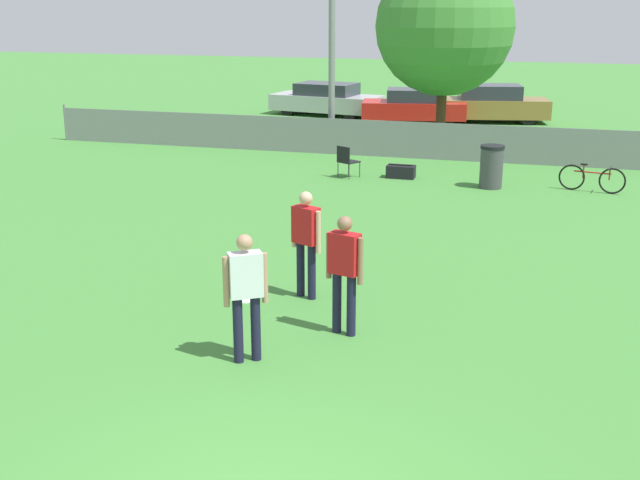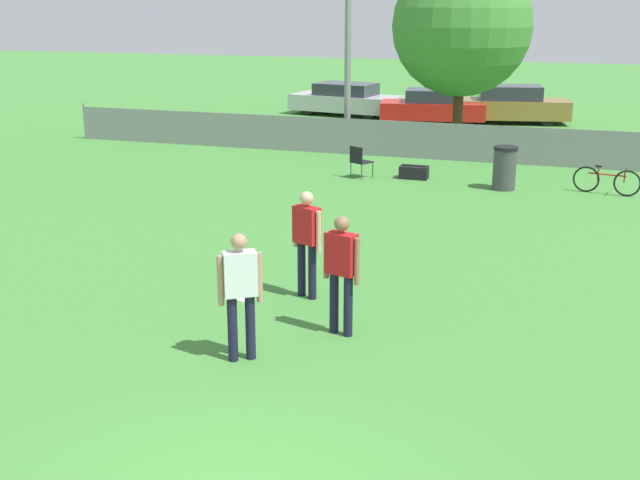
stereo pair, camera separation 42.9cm
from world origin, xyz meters
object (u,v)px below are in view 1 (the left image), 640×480
at_px(tree_near_pole, 445,26).
at_px(player_thrower_red, 306,236).
at_px(parked_car_red, 414,106).
at_px(parked_car_tan, 489,104).
at_px(parked_car_silver, 327,100).
at_px(gear_bag_sideline, 401,172).
at_px(frisbee_disc, 244,300).
at_px(player_receiver_white, 246,288).
at_px(player_defender_red, 344,266).
at_px(bicycle_sideline, 592,179).
at_px(folding_chair_sideline, 347,160).
at_px(trash_bin, 491,167).

height_order(tree_near_pole, player_thrower_red, tree_near_pole).
height_order(parked_car_red, parked_car_tan, parked_car_tan).
relative_size(player_thrower_red, parked_car_silver, 0.36).
distance_m(gear_bag_sideline, parked_car_silver, 12.47).
relative_size(frisbee_disc, gear_bag_sideline, 0.35).
bearing_deg(parked_car_red, frisbee_disc, -97.34).
bearing_deg(player_thrower_red, parked_car_tan, 111.38).
relative_size(player_receiver_white, parked_car_red, 0.42).
height_order(player_thrower_red, parked_car_silver, player_thrower_red).
bearing_deg(player_defender_red, parked_car_silver, 122.65).
distance_m(player_thrower_red, player_receiver_white, 2.48).
bearing_deg(parked_car_tan, bicycle_sideline, -85.13).
distance_m(frisbee_disc, folding_chair_sideline, 9.46).
height_order(player_receiver_white, trash_bin, player_receiver_white).
relative_size(bicycle_sideline, gear_bag_sideline, 2.13).
relative_size(player_thrower_red, parked_car_tan, 0.36).
bearing_deg(player_receiver_white, gear_bag_sideline, 57.01).
bearing_deg(parked_car_tan, parked_car_red, -169.20).
relative_size(player_thrower_red, player_receiver_white, 1.00).
bearing_deg(parked_car_red, parked_car_tan, 13.29).
height_order(parked_car_silver, parked_car_tan, parked_car_tan).
height_order(player_thrower_red, trash_bin, player_thrower_red).
relative_size(player_receiver_white, frisbee_disc, 6.54).
distance_m(folding_chair_sideline, parked_car_tan, 11.93).
relative_size(tree_near_pole, frisbee_disc, 22.51).
xyz_separation_m(player_defender_red, folding_chair_sideline, (-2.57, 10.23, -0.52)).
bearing_deg(player_thrower_red, trash_bin, 100.63).
bearing_deg(bicycle_sideline, folding_chair_sideline, -168.15).
distance_m(player_receiver_white, parked_car_silver, 23.77).
xyz_separation_m(tree_near_pole, bicycle_sideline, (4.50, -5.20, -3.47)).
bearing_deg(gear_bag_sideline, bicycle_sideline, -3.60).
distance_m(tree_near_pole, parked_car_red, 6.31).
bearing_deg(gear_bag_sideline, frisbee_disc, -93.93).
height_order(parked_car_silver, parked_car_red, parked_car_silver).
distance_m(player_receiver_white, gear_bag_sideline, 11.86).
bearing_deg(bicycle_sideline, frisbee_disc, -108.99).
height_order(folding_chair_sideline, parked_car_tan, parked_car_tan).
bearing_deg(player_receiver_white, player_thrower_red, 55.09).
height_order(trash_bin, parked_car_red, parked_car_red).
xyz_separation_m(player_receiver_white, frisbee_disc, (-0.85, 2.04, -1.00)).
distance_m(bicycle_sideline, gear_bag_sideline, 4.86).
height_order(player_thrower_red, player_receiver_white, same).
relative_size(folding_chair_sideline, trash_bin, 0.79).
height_order(tree_near_pole, folding_chair_sideline, tree_near_pole).
relative_size(folding_chair_sideline, gear_bag_sideline, 1.15).
distance_m(frisbee_disc, parked_car_red, 19.88).
height_order(tree_near_pole, parked_car_tan, tree_near_pole).
distance_m(parked_car_red, parked_car_tan, 3.00).
distance_m(tree_near_pole, player_defender_red, 15.77).
height_order(player_defender_red, folding_chair_sideline, player_defender_red).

